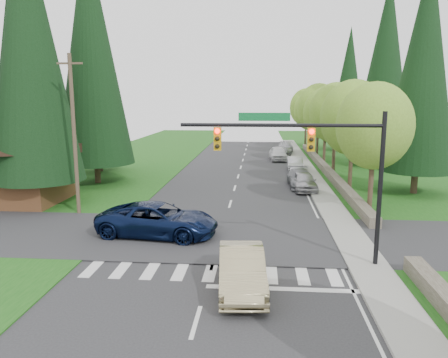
# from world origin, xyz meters

# --- Properties ---
(ground) EXTENTS (120.00, 120.00, 0.00)m
(ground) POSITION_xyz_m (0.00, 0.00, 0.00)
(ground) COLOR #28282B
(ground) RESTS_ON ground
(grass_east) EXTENTS (14.00, 110.00, 0.06)m
(grass_east) POSITION_xyz_m (13.00, 20.00, 0.03)
(grass_east) COLOR #194C14
(grass_east) RESTS_ON ground
(grass_west) EXTENTS (14.00, 110.00, 0.06)m
(grass_west) POSITION_xyz_m (-13.00, 20.00, 0.03)
(grass_west) COLOR #194C14
(grass_west) RESTS_ON ground
(cross_street) EXTENTS (120.00, 8.00, 0.10)m
(cross_street) POSITION_xyz_m (0.00, 8.00, 0.00)
(cross_street) COLOR #28282B
(cross_street) RESTS_ON ground
(sidewalk_east) EXTENTS (1.80, 80.00, 0.13)m
(sidewalk_east) POSITION_xyz_m (6.90, 22.00, 0.07)
(sidewalk_east) COLOR gray
(sidewalk_east) RESTS_ON ground
(curb_east) EXTENTS (0.20, 80.00, 0.13)m
(curb_east) POSITION_xyz_m (6.05, 22.00, 0.07)
(curb_east) COLOR gray
(curb_east) RESTS_ON ground
(stone_wall_north) EXTENTS (0.70, 40.00, 0.70)m
(stone_wall_north) POSITION_xyz_m (8.60, 30.00, 0.35)
(stone_wall_north) COLOR #4C4438
(stone_wall_north) RESTS_ON ground
(traffic_signal) EXTENTS (8.70, 0.37, 6.80)m
(traffic_signal) POSITION_xyz_m (4.37, 4.50, 4.98)
(traffic_signal) COLOR black
(traffic_signal) RESTS_ON ground
(brown_building) EXTENTS (8.40, 8.40, 5.40)m
(brown_building) POSITION_xyz_m (-15.00, 15.00, 3.14)
(brown_building) COLOR #4C2D19
(brown_building) RESTS_ON ground
(utility_pole) EXTENTS (1.60, 0.24, 10.00)m
(utility_pole) POSITION_xyz_m (-9.50, 12.00, 5.14)
(utility_pole) COLOR #473828
(utility_pole) RESTS_ON ground
(decid_tree_0) EXTENTS (4.80, 4.80, 8.37)m
(decid_tree_0) POSITION_xyz_m (9.20, 14.00, 5.60)
(decid_tree_0) COLOR #38281C
(decid_tree_0) RESTS_ON ground
(decid_tree_1) EXTENTS (5.20, 5.20, 8.80)m
(decid_tree_1) POSITION_xyz_m (9.30, 21.00, 5.80)
(decid_tree_1) COLOR #38281C
(decid_tree_1) RESTS_ON ground
(decid_tree_2) EXTENTS (5.00, 5.00, 8.82)m
(decid_tree_2) POSITION_xyz_m (9.10, 28.00, 5.93)
(decid_tree_2) COLOR #38281C
(decid_tree_2) RESTS_ON ground
(decid_tree_3) EXTENTS (5.00, 5.00, 8.55)m
(decid_tree_3) POSITION_xyz_m (9.20, 35.00, 5.66)
(decid_tree_3) COLOR #38281C
(decid_tree_3) RESTS_ON ground
(decid_tree_4) EXTENTS (5.40, 5.40, 9.18)m
(decid_tree_4) POSITION_xyz_m (9.30, 42.00, 6.06)
(decid_tree_4) COLOR #38281C
(decid_tree_4) RESTS_ON ground
(decid_tree_5) EXTENTS (4.80, 4.80, 8.30)m
(decid_tree_5) POSITION_xyz_m (9.10, 49.00, 5.53)
(decid_tree_5) COLOR #38281C
(decid_tree_5) RESTS_ON ground
(decid_tree_6) EXTENTS (5.20, 5.20, 8.86)m
(decid_tree_6) POSITION_xyz_m (9.20, 56.00, 5.86)
(decid_tree_6) COLOR #38281C
(decid_tree_6) RESTS_ON ground
(conifer_w_a) EXTENTS (6.12, 6.12, 19.80)m
(conifer_w_a) POSITION_xyz_m (-13.00, 14.00, 10.79)
(conifer_w_a) COLOR #38281C
(conifer_w_a) RESTS_ON ground
(conifer_w_b) EXTENTS (5.44, 5.44, 17.80)m
(conifer_w_b) POSITION_xyz_m (-16.00, 18.00, 9.79)
(conifer_w_b) COLOR #38281C
(conifer_w_b) RESTS_ON ground
(conifer_w_c) EXTENTS (6.46, 6.46, 20.80)m
(conifer_w_c) POSITION_xyz_m (-12.00, 22.00, 11.29)
(conifer_w_c) COLOR #38281C
(conifer_w_c) RESTS_ON ground
(conifer_w_e) EXTENTS (5.78, 5.78, 18.80)m
(conifer_w_e) POSITION_xyz_m (-14.00, 28.00, 10.29)
(conifer_w_e) COLOR #38281C
(conifer_w_e) RESTS_ON ground
(conifer_e_a) EXTENTS (5.44, 5.44, 17.80)m
(conifer_e_a) POSITION_xyz_m (14.00, 20.00, 9.79)
(conifer_e_a) COLOR #38281C
(conifer_e_a) RESTS_ON ground
(conifer_e_b) EXTENTS (6.12, 6.12, 19.80)m
(conifer_e_b) POSITION_xyz_m (15.00, 34.00, 10.79)
(conifer_e_b) COLOR #38281C
(conifer_e_b) RESTS_ON ground
(conifer_e_c) EXTENTS (5.10, 5.10, 16.80)m
(conifer_e_c) POSITION_xyz_m (14.00, 48.00, 9.29)
(conifer_e_c) COLOR #38281C
(conifer_e_c) RESTS_ON ground
(sedan_champagne) EXTENTS (2.12, 5.07, 1.63)m
(sedan_champagne) POSITION_xyz_m (1.41, 1.68, 0.81)
(sedan_champagne) COLOR tan
(sedan_champagne) RESTS_ON ground
(suv_navy) EXTENTS (6.77, 3.75, 1.79)m
(suv_navy) POSITION_xyz_m (-3.37, 7.99, 0.90)
(suv_navy) COLOR #0A1534
(suv_navy) RESTS_ON ground
(parked_car_a) EXTENTS (2.03, 4.51, 1.50)m
(parked_car_a) POSITION_xyz_m (5.60, 20.57, 0.75)
(parked_car_a) COLOR #ACABB0
(parked_car_a) RESTS_ON ground
(parked_car_b) EXTENTS (2.14, 4.99, 1.43)m
(parked_car_b) POSITION_xyz_m (5.45, 22.00, 0.72)
(parked_car_b) COLOR slate
(parked_car_b) RESTS_ON ground
(parked_car_c) EXTENTS (1.60, 4.33, 1.42)m
(parked_car_c) POSITION_xyz_m (5.60, 29.93, 0.71)
(parked_car_c) COLOR silver
(parked_car_c) RESTS_ON ground
(parked_car_d) EXTENTS (2.23, 4.91, 1.63)m
(parked_car_d) POSITION_xyz_m (4.20, 37.84, 0.82)
(parked_car_d) COLOR silver
(parked_car_d) RESTS_ON ground
(parked_car_e) EXTENTS (2.75, 5.38, 1.49)m
(parked_car_e) POSITION_xyz_m (5.27, 43.70, 0.75)
(parked_car_e) COLOR #A4A4A8
(parked_car_e) RESTS_ON ground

